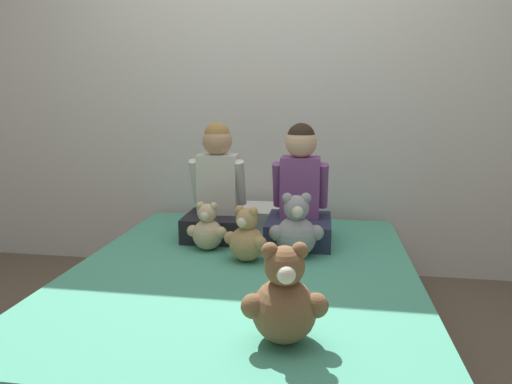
{
  "coord_description": "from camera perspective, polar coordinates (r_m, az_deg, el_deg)",
  "views": [
    {
      "loc": [
        0.36,
        -1.95,
        1.15
      ],
      "look_at": [
        0.0,
        0.39,
        0.67
      ],
      "focal_mm": 32.0,
      "sensor_mm": 36.0,
      "label": 1
    }
  ],
  "objects": [
    {
      "name": "teddy_bear_between_children",
      "position": [
        2.19,
        -1.2,
        -5.78
      ],
      "size": [
        0.22,
        0.17,
        0.27
      ],
      "rotation": [
        0.0,
        0.0,
        -0.35
      ],
      "color": "tan",
      "rests_on": "bed"
    },
    {
      "name": "ground_plane",
      "position": [
        2.3,
        -1.59,
        -18.52
      ],
      "size": [
        14.0,
        14.0,
        0.0
      ],
      "primitive_type": "plane",
      "color": "brown"
    },
    {
      "name": "wall_behind_bed",
      "position": [
        3.04,
        1.98,
        13.41
      ],
      "size": [
        8.0,
        0.06,
        2.5
      ],
      "color": "silver",
      "rests_on": "ground_plane"
    },
    {
      "name": "child_on_left",
      "position": [
        2.55,
        -4.85,
        -0.1
      ],
      "size": [
        0.35,
        0.33,
        0.64
      ],
      "rotation": [
        0.0,
        0.0,
        0.02
      ],
      "color": "black",
      "rests_on": "bed"
    },
    {
      "name": "child_on_right",
      "position": [
        2.49,
        5.49,
        -0.6
      ],
      "size": [
        0.35,
        0.4,
        0.64
      ],
      "rotation": [
        0.0,
        0.0,
        0.01
      ],
      "color": "#282D47",
      "rests_on": "bed"
    },
    {
      "name": "bed",
      "position": [
        2.21,
        -1.62,
        -14.22
      ],
      "size": [
        1.58,
        1.92,
        0.39
      ],
      "color": "#997F60",
      "rests_on": "ground_plane"
    },
    {
      "name": "teddy_bear_at_foot_of_bed",
      "position": [
        1.49,
        3.55,
        -13.4
      ],
      "size": [
        0.27,
        0.21,
        0.33
      ],
      "rotation": [
        0.0,
        0.0,
        0.18
      ],
      "color": "brown",
      "rests_on": "bed"
    },
    {
      "name": "teddy_bear_held_by_right_child",
      "position": [
        2.25,
        5.03,
        -4.76
      ],
      "size": [
        0.27,
        0.2,
        0.32
      ],
      "rotation": [
        0.0,
        0.0,
        0.16
      ],
      "color": "#939399",
      "rests_on": "bed"
    },
    {
      "name": "teddy_bear_held_by_left_child",
      "position": [
        2.37,
        -6.09,
        -4.7
      ],
      "size": [
        0.21,
        0.16,
        0.25
      ],
      "rotation": [
        0.0,
        0.0,
        -0.04
      ],
      "color": "#D1B78E",
      "rests_on": "bed"
    },
    {
      "name": "pillow_at_headboard",
      "position": [
        2.83,
        1.15,
        -2.99
      ],
      "size": [
        0.57,
        0.33,
        0.11
      ],
      "color": "silver",
      "rests_on": "bed"
    }
  ]
}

